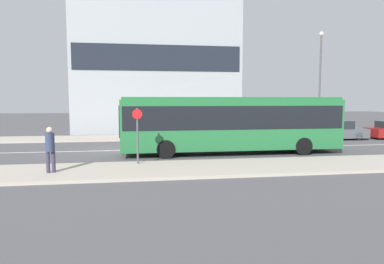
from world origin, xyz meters
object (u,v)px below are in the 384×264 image
Objects in this scene: parked_car_0 at (334,131)px; pedestrian_near_stop at (50,147)px; bus_stop_sign at (137,131)px; street_lamp at (320,74)px; city_bus at (231,121)px.

pedestrian_near_stop is (-17.99, -9.75, 0.50)m from parked_car_0.
parked_car_0 is 20.47m from pedestrian_near_stop.
pedestrian_near_stop is 0.72× the size of bus_stop_sign.
street_lamp is at bearing 35.34° from bus_stop_sign.
parked_car_0 is at bearing 32.40° from city_bus.
street_lamp is (17.72, 11.61, 3.86)m from pedestrian_near_stop.
parked_car_0 is 1.87× the size of bus_stop_sign.
street_lamp is at bearing -162.02° from pedestrian_near_stop.
parked_car_0 is 2.59× the size of pedestrian_near_stop.
pedestrian_near_stop reaches higher than parked_car_0.
parked_car_0 is 0.57× the size of street_lamp.
street_lamp is (14.34, 10.17, 3.42)m from bus_stop_sign.
city_bus is 5.93m from bus_stop_sign.
city_bus is 6.69× the size of pedestrian_near_stop.
parked_car_0 is at bearing -166.80° from pedestrian_near_stop.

